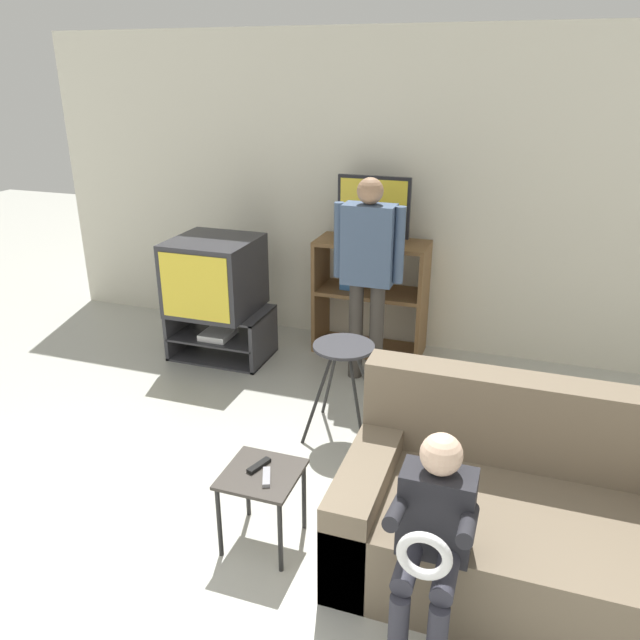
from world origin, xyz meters
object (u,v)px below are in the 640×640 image
object	(u,v)px
folding_stool	(344,360)
snack_table	(262,484)
remote_control_white	(266,477)
person_seated_child	(432,531)
television_flat	(373,211)
couch	(525,522)
television_main	(215,275)
media_shelf	(370,296)
tv_stand	(221,333)
remote_control_black	(259,465)
person_standing_adult	(368,262)

from	to	relation	value
folding_stool	snack_table	world-z (taller)	folding_stool
remote_control_white	person_seated_child	world-z (taller)	person_seated_child
television_flat	folding_stool	world-z (taller)	television_flat
snack_table	couch	size ratio (longest dim) A/B	0.25
television_main	person_seated_child	world-z (taller)	television_main
media_shelf	remote_control_white	bearing A→B (deg)	-86.78
tv_stand	snack_table	xyz separation A→B (m)	(1.25, -1.96, 0.15)
television_flat	remote_control_white	bearing A→B (deg)	-86.82
couch	tv_stand	bearing A→B (deg)	145.29
snack_table	person_seated_child	size ratio (longest dim) A/B	0.44
remote_control_white	tv_stand	bearing A→B (deg)	100.48
media_shelf	snack_table	size ratio (longest dim) A/B	2.30
tv_stand	television_main	size ratio (longest dim) A/B	1.20
remote_control_black	couch	bearing A→B (deg)	27.06
folding_stool	remote_control_black	bearing A→B (deg)	-95.65
snack_table	person_standing_adult	size ratio (longest dim) A/B	0.27
tv_stand	folding_stool	distance (m)	1.60
media_shelf	couch	distance (m)	2.65
media_shelf	remote_control_black	bearing A→B (deg)	-88.42
person_standing_adult	couch	bearing A→B (deg)	-54.30
remote_control_black	person_standing_adult	size ratio (longest dim) A/B	0.09
folding_stool	couch	distance (m)	1.51
person_standing_adult	remote_control_white	bearing A→B (deg)	-88.96
person_standing_adult	snack_table	bearing A→B (deg)	-90.24
tv_stand	couch	xyz separation A→B (m)	(2.51, -1.74, 0.08)
tv_stand	person_seated_child	world-z (taller)	person_seated_child
television_main	snack_table	bearing A→B (deg)	-56.91
folding_stool	person_standing_adult	xyz separation A→B (m)	(-0.07, 0.83, 0.41)
television_flat	folding_stool	xyz separation A→B (m)	(0.17, -1.36, -0.68)
tv_stand	person_seated_child	distance (m)	3.15
person_seated_child	remote_control_white	bearing A→B (deg)	161.25
remote_control_white	couch	distance (m)	1.25
folding_stool	person_seated_child	world-z (taller)	person_seated_child
media_shelf	couch	world-z (taller)	media_shelf
couch	person_seated_child	bearing A→B (deg)	-123.92
remote_control_white	couch	world-z (taller)	couch
person_standing_adult	media_shelf	bearing A→B (deg)	101.45
snack_table	person_seated_child	bearing A→B (deg)	-20.02
remote_control_white	television_flat	bearing A→B (deg)	70.70
person_standing_adult	person_seated_child	xyz separation A→B (m)	(0.89, -2.29, -0.38)
tv_stand	folding_stool	world-z (taller)	folding_stool
media_shelf	person_seated_child	size ratio (longest dim) A/B	1.00
media_shelf	television_flat	xyz separation A→B (m)	(0.00, 0.01, 0.73)
tv_stand	remote_control_white	world-z (taller)	remote_control_white
folding_stool	television_flat	bearing A→B (deg)	97.32
remote_control_white	snack_table	bearing A→B (deg)	117.56
tv_stand	television_flat	xyz separation A→B (m)	(1.15, 0.53, 1.02)
remote_control_black	couch	size ratio (longest dim) A/B	0.08
person_standing_adult	tv_stand	bearing A→B (deg)	-179.84
snack_table	television_flat	bearing A→B (deg)	92.20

